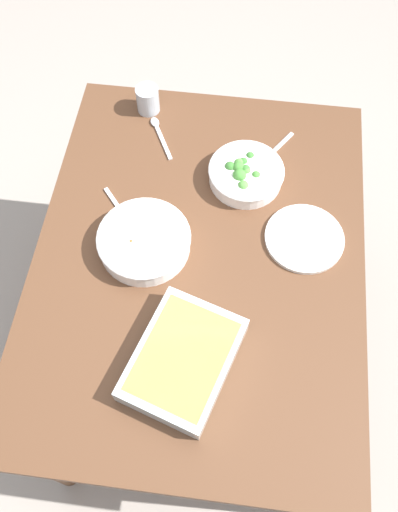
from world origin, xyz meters
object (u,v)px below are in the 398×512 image
at_px(broccoli_bowl, 246,174).
at_px(spoon_by_broccoli, 270,155).
at_px(drink_cup, 148,100).
at_px(side_plate, 304,238).
at_px(baking_dish, 185,359).
at_px(spoon_spare, 159,132).
at_px(stew_bowl, 144,241).
at_px(spoon_by_stew, 124,216).

xyz_separation_m(broccoli_bowl, spoon_by_broccoli, (-0.10, 0.07, -0.03)).
xyz_separation_m(drink_cup, side_plate, (0.42, 0.51, -0.03)).
relative_size(baking_dish, spoon_spare, 2.14).
height_order(side_plate, spoon_spare, side_plate).
bearing_deg(baking_dish, side_plate, 144.55).
height_order(drink_cup, side_plate, drink_cup).
xyz_separation_m(stew_bowl, spoon_spare, (-0.41, -0.03, -0.03)).
distance_m(stew_bowl, side_plate, 0.44).
relative_size(baking_dish, spoon_by_broccoli, 2.26).
bearing_deg(drink_cup, baking_dish, 15.86).
bearing_deg(broccoli_bowl, spoon_by_stew, -62.47).
distance_m(broccoli_bowl, spoon_by_broccoli, 0.12).
relative_size(stew_bowl, baking_dish, 0.73).
height_order(broccoli_bowl, spoon_by_broccoli, broccoli_bowl).
bearing_deg(baking_dish, spoon_spare, -165.76).
bearing_deg(baking_dish, spoon_by_broccoli, 166.13).
bearing_deg(broccoli_bowl, baking_dish, -9.68).
xyz_separation_m(stew_bowl, spoon_by_stew, (-0.09, -0.08, -0.03)).
bearing_deg(stew_bowl, spoon_by_broccoli, 138.30).
bearing_deg(drink_cup, spoon_by_stew, 0.06).
bearing_deg(side_plate, stew_bowl, -79.80).
height_order(broccoli_bowl, spoon_by_stew, broccoli_bowl).
bearing_deg(broccoli_bowl, spoon_spare, -117.50).
bearing_deg(stew_bowl, spoon_spare, -176.13).
xyz_separation_m(baking_dish, spoon_by_stew, (-0.40, -0.23, -0.03)).
height_order(broccoli_bowl, drink_cup, drink_cup).
bearing_deg(spoon_by_broccoli, broccoli_bowl, -34.39).
xyz_separation_m(drink_cup, spoon_by_broccoli, (0.14, 0.40, -0.03)).
xyz_separation_m(side_plate, spoon_spare, (-0.33, -0.46, -0.00)).
relative_size(side_plate, spoon_by_stew, 1.51).
relative_size(baking_dish, spoon_by_stew, 2.41).
height_order(baking_dish, drink_cup, drink_cup).
bearing_deg(spoon_by_broccoli, spoon_spare, -97.52).
height_order(drink_cup, spoon_by_stew, drink_cup).
distance_m(drink_cup, side_plate, 0.66).
distance_m(baking_dish, spoon_spare, 0.74).
relative_size(broccoli_bowl, spoon_spare, 1.35).
bearing_deg(spoon_by_broccoli, side_plate, 21.59).
relative_size(spoon_by_stew, spoon_by_broccoli, 0.94).
distance_m(drink_cup, spoon_spare, 0.11).
bearing_deg(spoon_spare, baking_dish, 14.24).
relative_size(stew_bowl, spoon_by_broccoli, 1.64).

